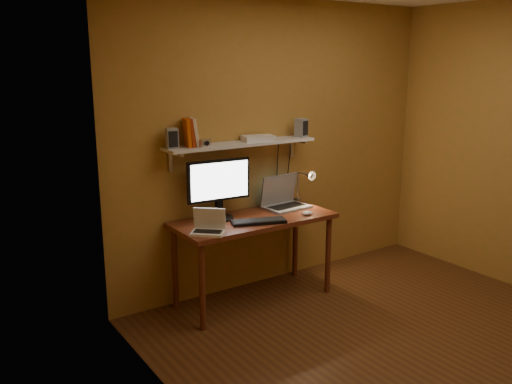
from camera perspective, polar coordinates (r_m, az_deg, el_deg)
room at (r=3.88m, az=16.57°, el=1.93°), size 3.44×3.24×2.64m
desk at (r=4.64m, az=-0.21°, el=-3.74°), size 1.40×0.60×0.75m
wall_shelf at (r=4.65m, az=-1.55°, el=5.07°), size 1.40×0.25×0.21m
monitor at (r=4.52m, az=-3.92°, el=0.62°), size 0.56×0.25×0.51m
laptop at (r=4.94m, az=2.87°, el=-0.74°), size 0.41×0.31×0.29m
netbook at (r=4.22m, az=-5.02°, el=-3.60°), size 0.31×0.30×0.19m
keyboard at (r=4.47m, az=0.27°, el=-3.13°), size 0.48×0.30×0.02m
mouse at (r=4.71m, az=5.44°, el=-2.22°), size 0.11×0.09×0.04m
desk_lamp at (r=5.04m, az=5.24°, el=1.07°), size 0.09×0.23×0.38m
speaker_left at (r=4.34m, az=-8.83°, el=5.60°), size 0.11×0.11×0.16m
speaker_right at (r=4.99m, az=4.77°, el=6.77°), size 0.11×0.11×0.17m
books at (r=4.42m, az=-6.90°, el=6.24°), size 0.15×0.16×0.23m
shelf_camera at (r=4.39m, az=-5.36°, el=5.16°), size 0.11×0.06×0.06m
router at (r=4.73m, az=0.23°, el=5.69°), size 0.30×0.24×0.05m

